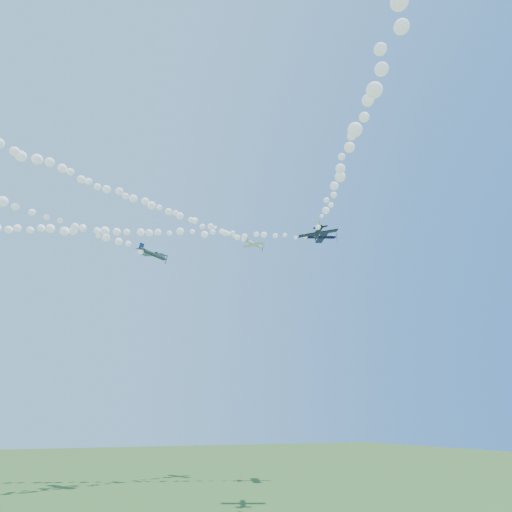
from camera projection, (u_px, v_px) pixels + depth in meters
name	position (u px, v px, depth m)	size (l,w,h in m)	color
ground	(227.00, 480.00, 84.47)	(260.00, 260.00, 0.00)	#2F4D1D
plane_white	(254.00, 244.00, 105.51)	(6.63, 7.03, 2.31)	white
smoke_trail_white	(123.00, 193.00, 81.38)	(62.69, 27.30, 2.88)	white
plane_navy	(322.00, 237.00, 98.74)	(7.42, 7.85, 2.11)	#0C0E35
smoke_trail_navy	(139.00, 232.00, 95.68)	(74.59, 27.76, 2.92)	white
plane_grey	(153.00, 254.00, 88.18)	(7.12, 7.47, 2.57)	#34404D
plane_black	(318.00, 233.00, 72.31)	(6.61, 6.33, 1.97)	black
smoke_trail_black	(370.00, 92.00, 41.07)	(25.85, 58.26, 2.68)	white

